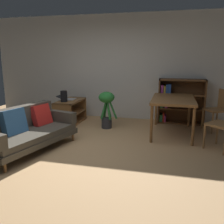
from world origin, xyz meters
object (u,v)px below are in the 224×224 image
object	(u,v)px
media_console	(70,112)
potted_floor_plant	(107,105)
dining_chair_far	(219,108)
bookshelf	(178,101)
open_laptop	(67,99)
fabric_couch	(25,130)
desk_speaker	(64,96)
dining_table	(173,102)

from	to	relation	value
media_console	potted_floor_plant	distance (m)	1.04
dining_chair_far	potted_floor_plant	bearing A→B (deg)	-171.06
potted_floor_plant	bookshelf	size ratio (longest dim) A/B	0.77
open_laptop	bookshelf	bearing A→B (deg)	13.04
fabric_couch	media_console	xyz separation A→B (m)	(0.05, 1.85, -0.08)
potted_floor_plant	media_console	bearing A→B (deg)	168.40
open_laptop	desk_speaker	world-z (taller)	desk_speaker
media_console	dining_chair_far	distance (m)	3.47
fabric_couch	bookshelf	xyz separation A→B (m)	(2.65, 2.55, 0.18)
fabric_couch	desk_speaker	size ratio (longest dim) A/B	7.21
open_laptop	bookshelf	xyz separation A→B (m)	(2.70, 0.63, -0.06)
media_console	desk_speaker	size ratio (longest dim) A/B	3.96
desk_speaker	fabric_couch	bearing A→B (deg)	-90.25
dining_table	dining_chair_far	distance (m)	1.12
open_laptop	desk_speaker	xyz separation A→B (m)	(0.06, -0.31, 0.11)
dining_table	media_console	bearing A→B (deg)	172.98
media_console	fabric_couch	bearing A→B (deg)	-91.65
media_console	desk_speaker	distance (m)	0.49
dining_chair_far	bookshelf	distance (m)	1.00
fabric_couch	dining_table	bearing A→B (deg)	31.60
dining_chair_far	dining_table	bearing A→B (deg)	-153.78
media_console	potted_floor_plant	world-z (taller)	potted_floor_plant
desk_speaker	dining_chair_far	bearing A→B (deg)	6.91
open_laptop	potted_floor_plant	xyz separation A→B (m)	(1.10, -0.28, -0.07)
media_console	bookshelf	bearing A→B (deg)	15.08
fabric_couch	desk_speaker	bearing A→B (deg)	89.75
open_laptop	dining_table	world-z (taller)	dining_table
fabric_couch	desk_speaker	world-z (taller)	desk_speaker
desk_speaker	dining_chair_far	size ratio (longest dim) A/B	0.28
media_console	bookshelf	size ratio (longest dim) A/B	0.93
fabric_couch	potted_floor_plant	xyz separation A→B (m)	(1.04, 1.65, 0.17)
bookshelf	open_laptop	bearing A→B (deg)	-166.96
potted_floor_plant	bookshelf	xyz separation A→B (m)	(1.60, 0.90, 0.01)
dining_chair_far	fabric_couch	bearing A→B (deg)	-149.86
fabric_couch	dining_table	world-z (taller)	dining_table
fabric_couch	media_console	world-z (taller)	fabric_couch
media_console	open_laptop	world-z (taller)	open_laptop
desk_speaker	dining_chair_far	distance (m)	3.53
desk_speaker	dining_table	bearing A→B (deg)	-1.44
bookshelf	potted_floor_plant	bearing A→B (deg)	-150.62
media_console	desk_speaker	bearing A→B (deg)	-100.89
dining_table	open_laptop	bearing A→B (deg)	171.68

